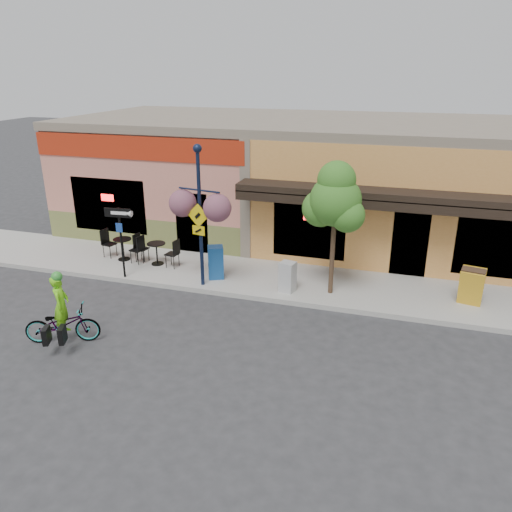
{
  "coord_description": "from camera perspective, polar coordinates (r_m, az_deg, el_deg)",
  "views": [
    {
      "loc": [
        4.08,
        -12.04,
        6.41
      ],
      "look_at": [
        0.26,
        0.5,
        1.4
      ],
      "focal_mm": 35.0,
      "sensor_mm": 36.0,
      "label": 1
    }
  ],
  "objects": [
    {
      "name": "one_way_sign",
      "position": [
        15.96,
        -15.11,
        1.42
      ],
      "size": [
        0.88,
        0.26,
        2.26
      ],
      "primitive_type": null,
      "rotation": [
        0.0,
        0.0,
        0.08
      ],
      "color": "black",
      "rests_on": "sidewalk"
    },
    {
      "name": "sandwich_board",
      "position": [
        14.93,
        23.3,
        -3.5
      ],
      "size": [
        0.71,
        0.58,
        1.04
      ],
      "primitive_type": null,
      "rotation": [
        0.0,
        0.0,
        -0.2
      ],
      "color": "gold",
      "rests_on": "sidewalk"
    },
    {
      "name": "building",
      "position": [
        20.39,
        5.11,
        9.07
      ],
      "size": [
        18.2,
        8.2,
        4.5
      ],
      "primitive_type": null,
      "color": "#CA7763",
      "rests_on": "ground"
    },
    {
      "name": "newspaper_box_grey",
      "position": [
        14.7,
        3.62,
        -2.38
      ],
      "size": [
        0.5,
        0.47,
        0.91
      ],
      "primitive_type": null,
      "rotation": [
        0.0,
        0.0,
        -0.24
      ],
      "color": "#AFAFAF",
      "rests_on": "sidewalk"
    },
    {
      "name": "cafe_set_right",
      "position": [
        16.98,
        -11.29,
        0.62
      ],
      "size": [
        1.72,
        1.02,
        0.98
      ],
      "primitive_type": null,
      "rotation": [
        0.0,
        0.0,
        -0.13
      ],
      "color": "black",
      "rests_on": "sidewalk"
    },
    {
      "name": "cafe_set_left",
      "position": [
        17.64,
        -14.97,
        1.11
      ],
      "size": [
        1.77,
        1.13,
        0.99
      ],
      "primitive_type": null,
      "rotation": [
        0.0,
        0.0,
        -0.19
      ],
      "color": "black",
      "rests_on": "sidewalk"
    },
    {
      "name": "newspaper_box_blue",
      "position": [
        15.62,
        -4.62,
        -0.71
      ],
      "size": [
        0.6,
        0.57,
        1.04
      ],
      "primitive_type": null,
      "rotation": [
        0.0,
        0.0,
        0.42
      ],
      "color": "navy",
      "rests_on": "sidewalk"
    },
    {
      "name": "street_tree",
      "position": [
        14.21,
        8.88,
        3.08
      ],
      "size": [
        1.65,
        1.65,
        3.94
      ],
      "primitive_type": null,
      "rotation": [
        0.0,
        0.0,
        -0.08
      ],
      "color": "#3D7A26",
      "rests_on": "sidewalk"
    },
    {
      "name": "curb",
      "position": [
        14.67,
        -0.91,
        -4.67
      ],
      "size": [
        24.0,
        0.12,
        0.15
      ],
      "primitive_type": "cube",
      "color": "#A8A59E",
      "rests_on": "ground"
    },
    {
      "name": "lamp_post",
      "position": [
        14.64,
        -6.4,
        4.39
      ],
      "size": [
        1.43,
        0.76,
        4.26
      ],
      "primitive_type": null,
      "rotation": [
        0.0,
        0.0,
        -0.17
      ],
      "color": "#101B35",
      "rests_on": "sidewalk"
    },
    {
      "name": "bicycle",
      "position": [
        13.23,
        -21.25,
        -7.29
      ],
      "size": [
        1.91,
        1.26,
        0.95
      ],
      "primitive_type": "imported",
      "rotation": [
        0.0,
        0.0,
        1.95
      ],
      "color": "maroon",
      "rests_on": "ground"
    },
    {
      "name": "cyclist_rider",
      "position": [
        13.08,
        -21.23,
        -6.22
      ],
      "size": [
        0.55,
        0.65,
        1.52
      ],
      "primitive_type": "imported",
      "rotation": [
        0.0,
        0.0,
        1.95
      ],
      "color": "#71DC17",
      "rests_on": "ground"
    },
    {
      "name": "ground",
      "position": [
        14.24,
        -1.59,
        -5.85
      ],
      "size": [
        90.0,
        90.0,
        0.0
      ],
      "primitive_type": "plane",
      "color": "#2D2D30",
      "rests_on": "ground"
    },
    {
      "name": "sidewalk",
      "position": [
        15.93,
        0.68,
        -2.51
      ],
      "size": [
        24.0,
        3.0,
        0.15
      ],
      "primitive_type": "cube",
      "color": "#9E9B93",
      "rests_on": "ground"
    }
  ]
}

